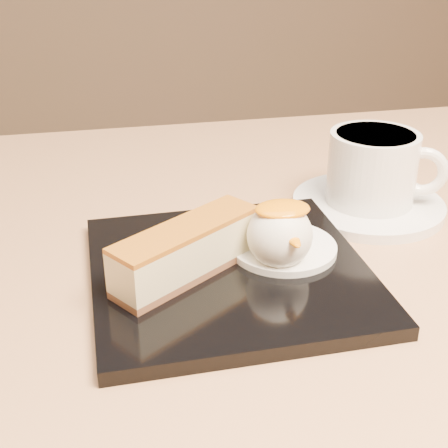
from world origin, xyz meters
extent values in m
cube|color=#996237|center=(0.00, 0.00, 0.70)|extent=(0.80, 0.80, 0.04)
cube|color=black|center=(-0.05, -0.01, 0.73)|extent=(0.22, 0.22, 0.01)
cube|color=brown|center=(-0.08, -0.02, 0.74)|extent=(0.13, 0.10, 0.01)
cube|color=beige|center=(-0.08, -0.02, 0.75)|extent=(0.13, 0.10, 0.03)
cube|color=#985710|center=(-0.08, -0.02, 0.77)|extent=(0.13, 0.10, 0.00)
cylinder|color=white|center=(0.00, 0.00, 0.73)|extent=(0.09, 0.09, 0.01)
sphere|color=white|center=(-0.01, -0.02, 0.76)|extent=(0.05, 0.05, 0.05)
ellipsoid|color=orange|center=(0.00, -0.02, 0.78)|extent=(0.04, 0.03, 0.01)
ellipsoid|color=#368E2E|center=(-0.03, 0.02, 0.74)|extent=(0.02, 0.01, 0.00)
ellipsoid|color=#368E2E|center=(-0.02, 0.03, 0.74)|extent=(0.02, 0.02, 0.00)
ellipsoid|color=#368E2E|center=(-0.03, 0.03, 0.74)|extent=(0.01, 0.02, 0.00)
cylinder|color=white|center=(0.12, 0.09, 0.72)|extent=(0.15, 0.15, 0.01)
cylinder|color=white|center=(0.12, 0.09, 0.76)|extent=(0.09, 0.09, 0.07)
cylinder|color=black|center=(0.12, 0.09, 0.80)|extent=(0.08, 0.08, 0.00)
torus|color=white|center=(0.16, 0.07, 0.76)|extent=(0.05, 0.03, 0.05)
camera|label=1|loc=(-0.14, -0.44, 0.99)|focal=50.00mm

